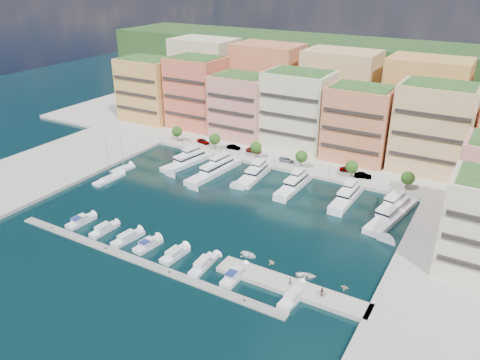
{
  "coord_description": "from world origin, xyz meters",
  "views": [
    {
      "loc": [
        59.2,
        -92.05,
        58.21
      ],
      "look_at": [
        1.73,
        6.5,
        6.0
      ],
      "focal_mm": 35.0,
      "sensor_mm": 36.0,
      "label": 1
    }
  ],
  "objects_px": {
    "tree_3": "(301,157)",
    "car_2": "(254,150)",
    "cruiser_6": "(203,265)",
    "sailboat_1": "(109,179)",
    "lamppost_2": "(275,157)",
    "tender_2": "(306,276)",
    "cruiser_3": "(128,238)",
    "car_3": "(287,160)",
    "cruiser_9": "(294,297)",
    "car_0": "(203,141)",
    "cruiser_7": "(235,276)",
    "yacht_6": "(393,212)",
    "cruiser_4": "(148,245)",
    "car_1": "(234,147)",
    "yacht_3": "(255,174)",
    "cruiser_5": "(175,255)",
    "tree_4": "(352,167)",
    "lamppost_0": "(182,138)",
    "lamppost_3": "(329,168)",
    "sailboat_2": "(123,169)",
    "person_1": "(322,292)",
    "yacht_2": "(215,169)",
    "tree_1": "(215,139)",
    "cruiser_1": "(81,222)",
    "car_4": "(348,169)",
    "lamppost_4": "(391,181)",
    "car_5": "(363,175)",
    "person_0": "(290,281)",
    "tree_2": "(256,147)",
    "lamppost_1": "(226,147)",
    "tender_3": "(345,287)",
    "tree_5": "(408,178)",
    "tender_0": "(249,255)",
    "yacht_1": "(188,161)",
    "tree_0": "(177,131)",
    "yacht_5": "(347,196)"
  },
  "relations": [
    {
      "from": "tree_0",
      "to": "car_5",
      "type": "distance_m",
      "value": 67.12
    },
    {
      "from": "tree_4",
      "to": "lamppost_4",
      "type": "xyz_separation_m",
      "value": [
        12.0,
        -2.3,
        -0.92
      ]
    },
    {
      "from": "lamppost_0",
      "to": "cruiser_9",
      "type": "relative_size",
      "value": 0.49
    },
    {
      "from": "cruiser_5",
      "to": "person_1",
      "type": "relative_size",
      "value": 3.93
    },
    {
      "from": "yacht_1",
      "to": "yacht_3",
      "type": "relative_size",
      "value": 1.2
    },
    {
      "from": "lamppost_0",
      "to": "sailboat_2",
      "type": "height_order",
      "value": "sailboat_2"
    },
    {
      "from": "lamppost_4",
      "to": "yacht_5",
      "type": "height_order",
      "value": "yacht_5"
    },
    {
      "from": "lamppost_0",
      "to": "car_2",
      "type": "relative_size",
      "value": 0.78
    },
    {
      "from": "cruiser_9",
      "to": "car_0",
      "type": "height_order",
      "value": "car_0"
    },
    {
      "from": "cruiser_1",
      "to": "tender_0",
      "type": "relative_size",
      "value": 1.99
    },
    {
      "from": "lamppost_1",
      "to": "yacht_3",
      "type": "relative_size",
      "value": 0.26
    },
    {
      "from": "yacht_3",
      "to": "tree_4",
      "type": "bearing_deg",
      "value": 24.6
    },
    {
      "from": "lamppost_3",
      "to": "sailboat_2",
      "type": "height_order",
      "value": "sailboat_2"
    },
    {
      "from": "yacht_1",
      "to": "car_5",
      "type": "xyz_separation_m",
      "value": [
        52.67,
        15.4,
        0.73
      ]
    },
    {
      "from": "lamppost_4",
      "to": "cruiser_6",
      "type": "distance_m",
      "value": 61.29
    },
    {
      "from": "car_3",
      "to": "tree_3",
      "type": "bearing_deg",
      "value": -114.16
    },
    {
      "from": "yacht_2",
      "to": "tender_2",
      "type": "height_order",
      "value": "yacht_2"
    },
    {
      "from": "tree_2",
      "to": "lamppost_4",
      "type": "relative_size",
      "value": 1.35
    },
    {
      "from": "cruiser_6",
      "to": "sailboat_1",
      "type": "distance_m",
      "value": 54.32
    },
    {
      "from": "cruiser_1",
      "to": "car_1",
      "type": "xyz_separation_m",
      "value": [
        7.46,
        61.41,
        1.21
      ]
    },
    {
      "from": "lamppost_4",
      "to": "cruiser_1",
      "type": "distance_m",
      "value": 83.43
    },
    {
      "from": "tree_3",
      "to": "tender_3",
      "type": "height_order",
      "value": "tree_3"
    },
    {
      "from": "cruiser_1",
      "to": "car_4",
      "type": "distance_m",
      "value": 78.48
    },
    {
      "from": "cruiser_5",
      "to": "car_2",
      "type": "distance_m",
      "value": 64.06
    },
    {
      "from": "car_1",
      "to": "car_5",
      "type": "distance_m",
      "value": 45.52
    },
    {
      "from": "tree_3",
      "to": "car_2",
      "type": "relative_size",
      "value": 1.05
    },
    {
      "from": "cruiser_9",
      "to": "car_3",
      "type": "distance_m",
      "value": 67.05
    },
    {
      "from": "sailboat_2",
      "to": "person_0",
      "type": "bearing_deg",
      "value": -21.63
    },
    {
      "from": "cruiser_3",
      "to": "sailboat_1",
      "type": "bearing_deg",
      "value": 141.38
    },
    {
      "from": "cruiser_9",
      "to": "tender_3",
      "type": "height_order",
      "value": "cruiser_9"
    },
    {
      "from": "tree_1",
      "to": "tree_3",
      "type": "bearing_deg",
      "value": 0.0
    },
    {
      "from": "yacht_6",
      "to": "cruiser_4",
      "type": "relative_size",
      "value": 3.27
    },
    {
      "from": "tree_4",
      "to": "lamppost_0",
      "type": "distance_m",
      "value": 60.05
    },
    {
      "from": "cruiser_3",
      "to": "car_3",
      "type": "bearing_deg",
      "value": 78.21
    },
    {
      "from": "cruiser_3",
      "to": "cruiser_4",
      "type": "xyz_separation_m",
      "value": [
        6.03,
        -0.0,
        0.02
      ]
    },
    {
      "from": "lamppost_3",
      "to": "person_0",
      "type": "height_order",
      "value": "lamppost_3"
    },
    {
      "from": "yacht_2",
      "to": "cruiser_3",
      "type": "distance_m",
      "value": 43.22
    },
    {
      "from": "car_1",
      "to": "car_2",
      "type": "height_order",
      "value": "car_1"
    },
    {
      "from": "cruiser_4",
      "to": "person_0",
      "type": "xyz_separation_m",
      "value": [
        34.21,
        2.52,
        1.26
      ]
    },
    {
      "from": "tree_4",
      "to": "person_0",
      "type": "height_order",
      "value": "tree_4"
    },
    {
      "from": "person_1",
      "to": "tree_5",
      "type": "bearing_deg",
      "value": -92.87
    },
    {
      "from": "tree_3",
      "to": "car_5",
      "type": "height_order",
      "value": "tree_3"
    },
    {
      "from": "tree_4",
      "to": "car_1",
      "type": "relative_size",
      "value": 1.2
    },
    {
      "from": "cruiser_7",
      "to": "car_2",
      "type": "height_order",
      "value": "car_2"
    },
    {
      "from": "lamppost_3",
      "to": "sailboat_2",
      "type": "distance_m",
      "value": 63.71
    },
    {
      "from": "cruiser_7",
      "to": "car_2",
      "type": "xyz_separation_m",
      "value": [
        -29.76,
        62.43,
        1.18
      ]
    },
    {
      "from": "lamppost_2",
      "to": "tender_2",
      "type": "distance_m",
      "value": 57.55
    },
    {
      "from": "cruiser_6",
      "to": "tender_2",
      "type": "bearing_deg",
      "value": 20.36
    },
    {
      "from": "yacht_3",
      "to": "cruiser_5",
      "type": "height_order",
      "value": "yacht_3"
    },
    {
      "from": "car_5",
      "to": "cruiser_9",
      "type": "bearing_deg",
      "value": 169.77
    }
  ]
}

